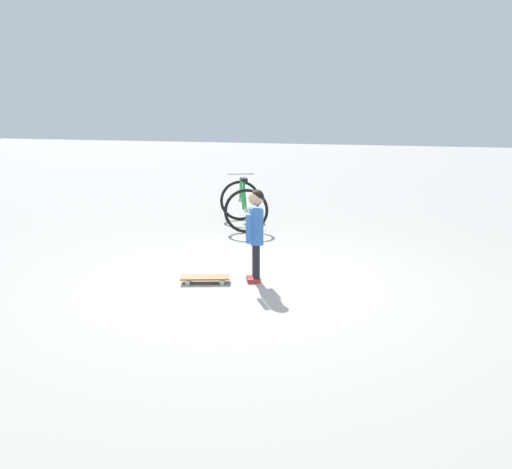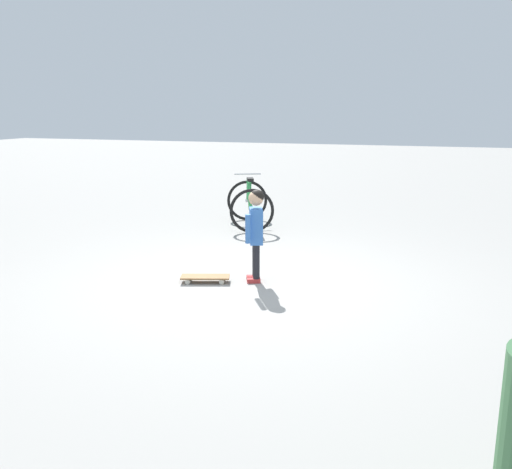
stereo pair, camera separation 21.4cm
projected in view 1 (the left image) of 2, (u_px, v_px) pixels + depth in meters
name	position (u px, v px, depth m)	size (l,w,h in m)	color
ground_plane	(251.00, 284.00, 6.20)	(50.00, 50.00, 0.00)	gray
child_person	(256.00, 225.00, 6.17)	(0.41, 0.25, 1.06)	black
skateboard	(205.00, 278.00, 6.24)	(0.36, 0.58, 0.07)	olive
bicycle_near	(243.00, 204.00, 9.17)	(1.27, 1.08, 0.85)	black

